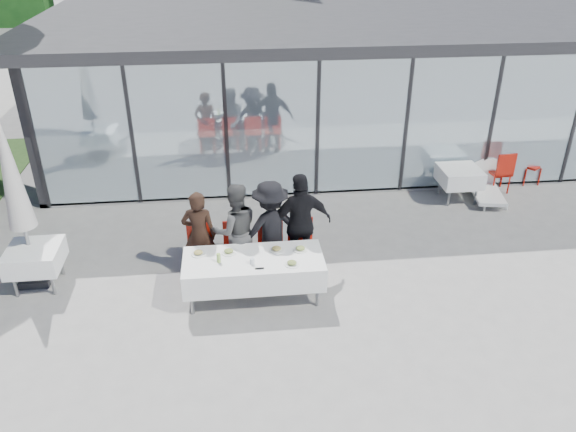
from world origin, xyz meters
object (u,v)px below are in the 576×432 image
at_px(diner_chair_c, 271,244).
at_px(folded_eyeglasses, 259,268).
at_px(plate_b, 229,252).
at_px(diner_a, 199,235).
at_px(diner_chair_a, 201,248).
at_px(plate_a, 198,253).
at_px(plate_d, 300,249).
at_px(diner_chair_d, 301,243).
at_px(diner_chair_b, 237,246).
at_px(dining_table, 254,269).
at_px(diner_c, 271,228).
at_px(spare_table_right, 459,176).
at_px(juice_bottle, 219,258).
at_px(spare_chair_a, 528,160).
at_px(diner_b, 236,230).
at_px(spare_table_left, 35,258).
at_px(plate_extra, 292,263).
at_px(market_umbrella, 13,182).
at_px(lounger, 485,186).
at_px(plate_c, 277,249).
at_px(spare_chair_b, 502,171).
at_px(diner_d, 301,223).

xyz_separation_m(diner_chair_c, folded_eyeglasses, (-0.26, -1.07, 0.22)).
bearing_deg(plate_b, diner_a, 131.36).
height_order(diner_chair_a, plate_a, diner_chair_a).
bearing_deg(diner_a, plate_d, 167.28).
xyz_separation_m(plate_a, plate_b, (0.49, -0.01, 0.00)).
height_order(diner_chair_d, plate_a, diner_chair_d).
xyz_separation_m(diner_chair_b, folded_eyeglasses, (0.34, -1.07, 0.22)).
relative_size(dining_table, plate_b, 9.59).
bearing_deg(diner_c, folded_eyeglasses, 58.58).
bearing_deg(spare_table_right, juice_bottle, -148.58).
height_order(plate_d, folded_eyeglasses, plate_d).
bearing_deg(spare_chair_a, diner_b, -155.54).
distance_m(diner_b, spare_table_left, 3.38).
relative_size(plate_a, plate_extra, 1.00).
height_order(market_umbrella, lounger, market_umbrella).
xyz_separation_m(plate_d, spare_table_right, (3.90, 2.98, -0.22)).
xyz_separation_m(diner_chair_a, diner_chair_b, (0.62, 0.00, 0.00)).
relative_size(diner_c, plate_a, 7.32).
xyz_separation_m(diner_b, diner_c, (0.60, 0.00, 0.01)).
height_order(plate_d, lounger, plate_d).
xyz_separation_m(diner_chair_d, plate_c, (-0.48, -0.55, 0.24)).
height_order(folded_eyeglasses, spare_table_right, folded_eyeglasses).
xyz_separation_m(plate_d, spare_chair_b, (4.99, 3.22, -0.24)).
relative_size(juice_bottle, lounger, 0.11).
relative_size(diner_c, plate_c, 7.32).
bearing_deg(spare_chair_a, dining_table, -149.64).
bearing_deg(plate_c, diner_b, 139.34).
distance_m(folded_eyeglasses, spare_table_right, 5.77).
bearing_deg(plate_b, plate_a, 178.83).
relative_size(plate_b, spare_chair_a, 0.24).
bearing_deg(diner_chair_c, folded_eyeglasses, -103.76).
distance_m(diner_chair_a, diner_b, 0.70).
bearing_deg(plate_a, spare_chair_b, 25.50).
bearing_deg(diner_c, juice_bottle, 24.55).
height_order(diner_d, lounger, diner_d).
bearing_deg(diner_chair_d, diner_d, 90.00).
bearing_deg(plate_d, juice_bottle, -170.87).
height_order(plate_a, plate_extra, same).
relative_size(diner_chair_c, market_umbrella, 0.33).
bearing_deg(plate_extra, lounger, 36.21).
height_order(juice_bottle, spare_chair_b, spare_chair_b).
bearing_deg(spare_chair_b, spare_chair_a, 30.46).
bearing_deg(spare_table_right, lounger, 6.95).
bearing_deg(spare_table_left, diner_d, 0.41).
distance_m(diner_chair_b, spare_chair_a, 7.57).
distance_m(diner_a, spare_table_right, 6.06).
xyz_separation_m(diner_chair_a, plate_d, (1.66, -0.59, 0.24)).
xyz_separation_m(diner_b, diner_chair_b, (-0.00, -0.00, -0.32)).
bearing_deg(diner_c, market_umbrella, -19.00).
xyz_separation_m(diner_a, spare_chair_b, (6.65, 2.63, -0.27)).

